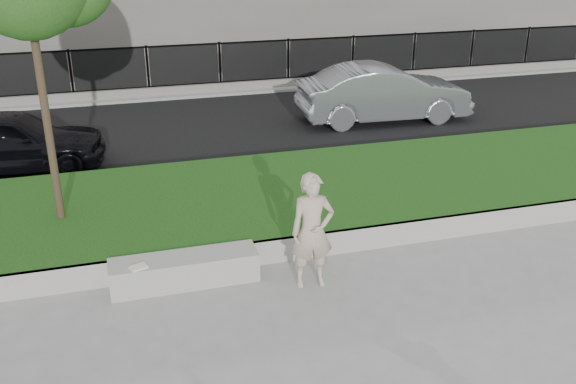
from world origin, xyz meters
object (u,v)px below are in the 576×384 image
object	(u,v)px
stone_bench	(185,270)
man	(312,231)
book	(139,267)
car_silver	(384,93)
car_dark	(10,140)

from	to	relation	value
stone_bench	man	distance (m)	1.98
man	book	distance (m)	2.52
car_silver	book	bearing A→B (deg)	138.76
man	book	bearing A→B (deg)	175.55
book	car_silver	distance (m)	9.92
car_dark	car_silver	size ratio (longest dim) A/B	0.86
man	stone_bench	bearing A→B (deg)	167.66
man	car_dark	world-z (taller)	man
stone_bench	car_silver	bearing A→B (deg)	47.87
stone_bench	car_dark	xyz separation A→B (m)	(-2.88, 5.70, 0.48)
car_dark	car_silver	bearing A→B (deg)	-76.01
man	car_silver	bearing A→B (deg)	63.81
car_silver	stone_bench	bearing A→B (deg)	140.98
man	car_dark	bearing A→B (deg)	131.50
man	car_silver	xyz separation A→B (m)	(4.48, 7.49, -0.08)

